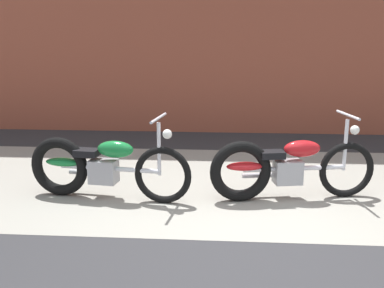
# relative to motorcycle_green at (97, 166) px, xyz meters

# --- Properties ---
(ground_plane) EXTENTS (80.00, 80.00, 0.00)m
(ground_plane) POSITION_rel_motorcycle_green_xyz_m (1.83, -1.08, -0.40)
(ground_plane) COLOR #2D2D30
(sidewalk_slab) EXTENTS (36.00, 3.50, 0.01)m
(sidewalk_slab) POSITION_rel_motorcycle_green_xyz_m (1.83, 0.67, -0.40)
(sidewalk_slab) COLOR gray
(sidewalk_slab) RESTS_ON ground
(motorcycle_green) EXTENTS (2.00, 0.63, 1.03)m
(motorcycle_green) POSITION_rel_motorcycle_green_xyz_m (0.00, 0.00, 0.00)
(motorcycle_green) COLOR black
(motorcycle_green) RESTS_ON ground
(motorcycle_red) EXTENTS (1.99, 0.64, 1.03)m
(motorcycle_red) POSITION_rel_motorcycle_green_xyz_m (2.18, 0.11, 0.00)
(motorcycle_red) COLOR black
(motorcycle_red) RESTS_ON ground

